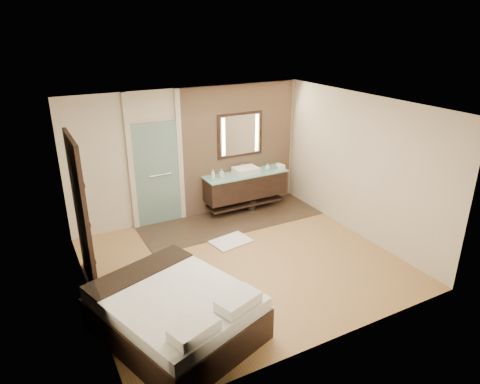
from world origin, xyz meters
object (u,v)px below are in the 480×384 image
vanity (245,185)px  waste_bin (251,205)px  mirror_unit (240,135)px  bed (176,312)px

vanity → waste_bin: vanity is taller
mirror_unit → bed: bearing=-129.6°
vanity → bed: bearing=-131.7°
mirror_unit → waste_bin: (0.11, -0.31, -1.53)m
bed → mirror_unit: bearing=31.8°
vanity → bed: size_ratio=0.76×
bed → waste_bin: bearing=28.0°
vanity → bed: (-2.74, -3.08, -0.26)m
vanity → waste_bin: (0.11, -0.07, -0.46)m
bed → waste_bin: size_ratio=10.38×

